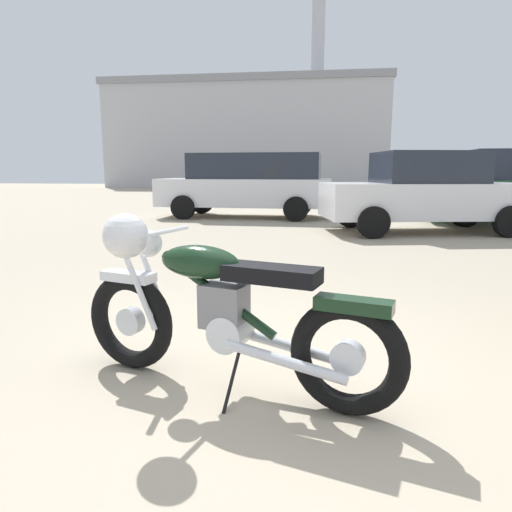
{
  "coord_description": "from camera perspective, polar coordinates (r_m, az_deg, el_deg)",
  "views": [
    {
      "loc": [
        0.27,
        -2.63,
        1.29
      ],
      "look_at": [
        -0.23,
        0.9,
        0.63
      ],
      "focal_mm": 32.48,
      "sensor_mm": 36.0,
      "label": 1
    }
  ],
  "objects": [
    {
      "name": "white_estate_far",
      "position": [
        10.39,
        20.15,
        7.37
      ],
      "size": [
        4.45,
        2.52,
        1.67
      ],
      "rotation": [
        0.0,
        0.0,
        3.33
      ],
      "color": "black",
      "rests_on": "ground_plane"
    },
    {
      "name": "silver_sedan_mid",
      "position": [
        12.92,
        -0.89,
        8.96
      ],
      "size": [
        4.75,
        2.09,
        1.74
      ],
      "rotation": [
        0.0,
        0.0,
        3.11
      ],
      "color": "black",
      "rests_on": "ground_plane"
    },
    {
      "name": "industrial_building",
      "position": [
        40.43,
        -0.27,
        14.4
      ],
      "size": [
        21.16,
        13.35,
        16.72
      ],
      "rotation": [
        0.0,
        0.0,
        -0.0
      ],
      "color": "#B2B2B7",
      "rests_on": "ground_plane"
    },
    {
      "name": "vintage_motorcycle",
      "position": [
        2.73,
        -4.82,
        -6.56
      ],
      "size": [
        2.02,
        0.79,
        1.07
      ],
      "rotation": [
        0.0,
        0.0,
        2.85
      ],
      "color": "black",
      "rests_on": "ground_plane"
    },
    {
      "name": "ground_plane",
      "position": [
        2.95,
        2.06,
        -15.52
      ],
      "size": [
        80.0,
        80.0,
        0.0
      ],
      "primitive_type": "plane",
      "color": "tan"
    }
  ]
}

